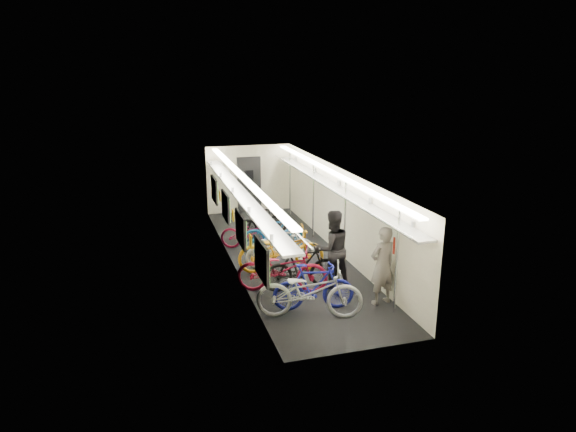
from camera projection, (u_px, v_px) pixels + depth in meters
train_car_shell at (268, 194)px, 14.13m from camera, size 10.00×10.00×10.00m
bicycle_0 at (309, 291)px, 10.52m from camera, size 2.33×1.42×1.16m
bicycle_1 at (314, 287)px, 10.87m from camera, size 1.81×0.78×1.05m
bicycle_2 at (282, 269)px, 11.76m from camera, size 2.22×1.40×1.10m
bicycle_3 at (301, 267)px, 11.88m from camera, size 1.83×0.54×1.10m
bicycle_4 at (281, 250)px, 12.94m from camera, size 2.27×1.03×1.15m
bicycle_5 at (282, 244)px, 13.58m from camera, size 1.76×0.82×1.02m
bicycle_6 at (278, 247)px, 13.43m from camera, size 1.88×0.90×0.95m
bicycle_7 at (273, 234)px, 14.33m from camera, size 1.85×0.78×1.08m
bicycle_8 at (251, 233)px, 14.61m from camera, size 1.87×1.28×0.93m
bicycle_9 at (263, 221)px, 15.47m from camera, size 1.91×1.16×1.11m
passenger_near at (382, 266)px, 11.08m from camera, size 0.72×0.57×1.76m
passenger_mid at (332, 249)px, 11.97m from camera, size 0.96×0.78×1.86m
backpack at (399, 245)px, 11.16m from camera, size 0.29×0.22×0.38m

